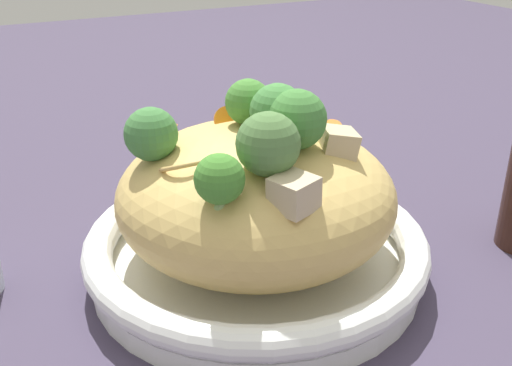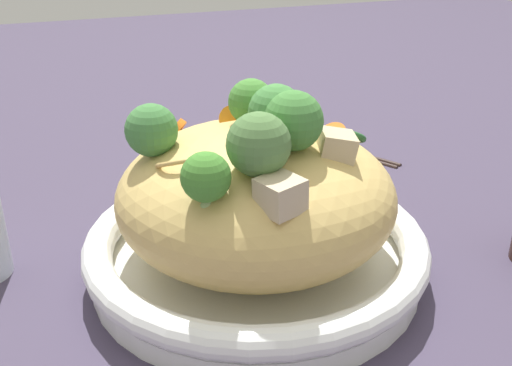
# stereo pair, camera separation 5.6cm
# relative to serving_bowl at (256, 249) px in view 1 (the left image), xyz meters

# --- Properties ---
(ground_plane) EXTENTS (3.00, 3.00, 0.00)m
(ground_plane) POSITION_rel_serving_bowl_xyz_m (0.00, 0.00, -0.02)
(ground_plane) COLOR #3F364C
(serving_bowl) EXTENTS (0.33, 0.33, 0.05)m
(serving_bowl) POSITION_rel_serving_bowl_xyz_m (0.00, 0.00, 0.00)
(serving_bowl) COLOR white
(serving_bowl) RESTS_ON ground_plane
(noodle_heap) EXTENTS (0.26, 0.26, 0.13)m
(noodle_heap) POSITION_rel_serving_bowl_xyz_m (-0.00, 0.00, 0.06)
(noodle_heap) COLOR tan
(noodle_heap) RESTS_ON serving_bowl
(broccoli_florets) EXTENTS (0.16, 0.17, 0.08)m
(broccoli_florets) POSITION_rel_serving_bowl_xyz_m (-0.02, 0.02, 0.14)
(broccoli_florets) COLOR #A5BD75
(broccoli_florets) RESTS_ON serving_bowl
(carrot_coins) EXTENTS (0.22, 0.16, 0.05)m
(carrot_coins) POSITION_rel_serving_bowl_xyz_m (0.01, -0.01, 0.11)
(carrot_coins) COLOR orange
(carrot_coins) RESTS_ON serving_bowl
(zucchini_slices) EXTENTS (0.11, 0.16, 0.06)m
(zucchini_slices) POSITION_rel_serving_bowl_xyz_m (0.01, -0.06, 0.11)
(zucchini_slices) COLOR beige
(zucchini_slices) RESTS_ON serving_bowl
(chicken_chunks) EXTENTS (0.09, 0.11, 0.04)m
(chicken_chunks) POSITION_rel_serving_bowl_xyz_m (-0.07, -0.02, 0.11)
(chicken_chunks) COLOR #CEB989
(chicken_chunks) RESTS_ON serving_bowl
(chopsticks_pair) EXTENTS (0.20, 0.12, 0.01)m
(chopsticks_pair) POSITION_rel_serving_bowl_xyz_m (0.27, -0.22, -0.02)
(chopsticks_pair) COLOR black
(chopsticks_pair) RESTS_ON ground_plane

